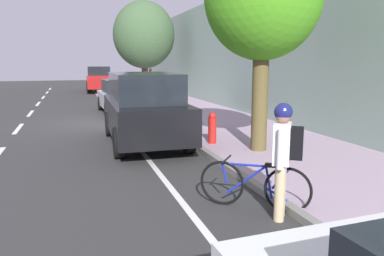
{
  "coord_description": "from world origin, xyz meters",
  "views": [
    {
      "loc": [
        -1.1,
        -14.94,
        2.28
      ],
      "look_at": [
        0.83,
        -8.79,
        1.16
      ],
      "focal_mm": 35.49,
      "sensor_mm": 36.0,
      "label": 1
    }
  ],
  "objects_px": {
    "cyclist_with_backpack": "(284,149)",
    "parked_pickup_red_far": "(99,80)",
    "parked_sedan_silver_mid": "(122,96)",
    "street_tree_mid_block": "(144,35)",
    "fire_hydrant": "(212,128)",
    "pedestrian_on_phone": "(151,79)",
    "bicycle_at_curb": "(254,185)",
    "parked_suv_black_second": "(144,108)"
  },
  "relations": [
    {
      "from": "parked_sedan_silver_mid",
      "to": "fire_hydrant",
      "type": "bearing_deg",
      "value": -79.8
    },
    {
      "from": "bicycle_at_curb",
      "to": "pedestrian_on_phone",
      "type": "xyz_separation_m",
      "value": [
        2.59,
        21.15,
        0.73
      ]
    },
    {
      "from": "parked_sedan_silver_mid",
      "to": "street_tree_mid_block",
      "type": "bearing_deg",
      "value": 70.6
    },
    {
      "from": "fire_hydrant",
      "to": "bicycle_at_curb",
      "type": "bearing_deg",
      "value": -101.82
    },
    {
      "from": "street_tree_mid_block",
      "to": "bicycle_at_curb",
      "type": "bearing_deg",
      "value": -95.3
    },
    {
      "from": "parked_sedan_silver_mid",
      "to": "parked_suv_black_second",
      "type": "bearing_deg",
      "value": -91.83
    },
    {
      "from": "pedestrian_on_phone",
      "to": "fire_hydrant",
      "type": "xyz_separation_m",
      "value": [
        -1.69,
        -16.87,
        -0.57
      ]
    },
    {
      "from": "parked_suv_black_second",
      "to": "bicycle_at_curb",
      "type": "height_order",
      "value": "parked_suv_black_second"
    },
    {
      "from": "fire_hydrant",
      "to": "parked_sedan_silver_mid",
      "type": "bearing_deg",
      "value": 100.2
    },
    {
      "from": "cyclist_with_backpack",
      "to": "street_tree_mid_block",
      "type": "relative_size",
      "value": 0.29
    },
    {
      "from": "bicycle_at_curb",
      "to": "street_tree_mid_block",
      "type": "xyz_separation_m",
      "value": [
        1.73,
        18.62,
        3.55
      ]
    },
    {
      "from": "parked_sedan_silver_mid",
      "to": "pedestrian_on_phone",
      "type": "relative_size",
      "value": 2.55
    },
    {
      "from": "cyclist_with_backpack",
      "to": "street_tree_mid_block",
      "type": "distance_m",
      "value": 19.36
    },
    {
      "from": "cyclist_with_backpack",
      "to": "pedestrian_on_phone",
      "type": "xyz_separation_m",
      "value": [
        2.37,
        21.61,
        0.07
      ]
    },
    {
      "from": "parked_sedan_silver_mid",
      "to": "fire_hydrant",
      "type": "height_order",
      "value": "parked_sedan_silver_mid"
    },
    {
      "from": "parked_pickup_red_far",
      "to": "street_tree_mid_block",
      "type": "distance_m",
      "value": 8.11
    },
    {
      "from": "cyclist_with_backpack",
      "to": "fire_hydrant",
      "type": "relative_size",
      "value": 2.05
    },
    {
      "from": "parked_pickup_red_far",
      "to": "bicycle_at_curb",
      "type": "height_order",
      "value": "parked_pickup_red_far"
    },
    {
      "from": "parked_pickup_red_far",
      "to": "street_tree_mid_block",
      "type": "relative_size",
      "value": 0.91
    },
    {
      "from": "parked_pickup_red_far",
      "to": "pedestrian_on_phone",
      "type": "xyz_separation_m",
      "value": [
        3.17,
        -4.63,
        0.22
      ]
    },
    {
      "from": "cyclist_with_backpack",
      "to": "pedestrian_on_phone",
      "type": "relative_size",
      "value": 0.99
    },
    {
      "from": "parked_pickup_red_far",
      "to": "bicycle_at_curb",
      "type": "distance_m",
      "value": 25.79
    },
    {
      "from": "parked_sedan_silver_mid",
      "to": "street_tree_mid_block",
      "type": "xyz_separation_m",
      "value": [
        2.26,
        6.41,
        3.18
      ]
    },
    {
      "from": "cyclist_with_backpack",
      "to": "parked_sedan_silver_mid",
      "type": "bearing_deg",
      "value": 93.4
    },
    {
      "from": "cyclist_with_backpack",
      "to": "parked_pickup_red_far",
      "type": "bearing_deg",
      "value": 91.75
    },
    {
      "from": "parked_suv_black_second",
      "to": "cyclist_with_backpack",
      "type": "relative_size",
      "value": 2.76
    },
    {
      "from": "parked_suv_black_second",
      "to": "street_tree_mid_block",
      "type": "height_order",
      "value": "street_tree_mid_block"
    },
    {
      "from": "pedestrian_on_phone",
      "to": "bicycle_at_curb",
      "type": "bearing_deg",
      "value": -96.98
    },
    {
      "from": "bicycle_at_curb",
      "to": "fire_hydrant",
      "type": "xyz_separation_m",
      "value": [
        0.9,
        4.28,
        0.16
      ]
    },
    {
      "from": "parked_sedan_silver_mid",
      "to": "pedestrian_on_phone",
      "type": "height_order",
      "value": "pedestrian_on_phone"
    },
    {
      "from": "cyclist_with_backpack",
      "to": "fire_hydrant",
      "type": "distance_m",
      "value": 4.82
    },
    {
      "from": "parked_suv_black_second",
      "to": "pedestrian_on_phone",
      "type": "relative_size",
      "value": 2.71
    },
    {
      "from": "bicycle_at_curb",
      "to": "cyclist_with_backpack",
      "type": "relative_size",
      "value": 0.83
    },
    {
      "from": "parked_sedan_silver_mid",
      "to": "bicycle_at_curb",
      "type": "relative_size",
      "value": 3.14
    },
    {
      "from": "fire_hydrant",
      "to": "parked_pickup_red_far",
      "type": "bearing_deg",
      "value": 93.92
    },
    {
      "from": "parked_suv_black_second",
      "to": "bicycle_at_curb",
      "type": "bearing_deg",
      "value": -81.95
    },
    {
      "from": "bicycle_at_curb",
      "to": "pedestrian_on_phone",
      "type": "distance_m",
      "value": 21.32
    },
    {
      "from": "parked_suv_black_second",
      "to": "street_tree_mid_block",
      "type": "xyz_separation_m",
      "value": [
        2.48,
        13.31,
        2.91
      ]
    },
    {
      "from": "parked_pickup_red_far",
      "to": "fire_hydrant",
      "type": "bearing_deg",
      "value": -86.08
    },
    {
      "from": "parked_pickup_red_far",
      "to": "pedestrian_on_phone",
      "type": "distance_m",
      "value": 5.61
    },
    {
      "from": "parked_sedan_silver_mid",
      "to": "pedestrian_on_phone",
      "type": "bearing_deg",
      "value": 70.75
    },
    {
      "from": "fire_hydrant",
      "to": "pedestrian_on_phone",
      "type": "bearing_deg",
      "value": 84.27
    }
  ]
}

